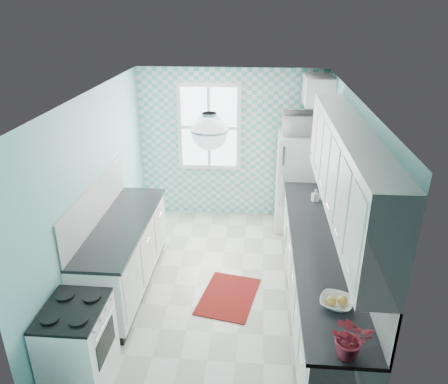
# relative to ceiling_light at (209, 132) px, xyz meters

# --- Properties ---
(floor) EXTENTS (3.00, 4.40, 0.02)m
(floor) POSITION_rel_ceiling_light_xyz_m (0.00, 0.80, -2.33)
(floor) COLOR silver
(floor) RESTS_ON ground
(ceiling) EXTENTS (3.00, 4.40, 0.02)m
(ceiling) POSITION_rel_ceiling_light_xyz_m (0.00, 0.80, 0.19)
(ceiling) COLOR white
(ceiling) RESTS_ON wall_back
(wall_back) EXTENTS (3.00, 0.02, 2.50)m
(wall_back) POSITION_rel_ceiling_light_xyz_m (0.00, 3.01, -1.07)
(wall_back) COLOR #76BFBD
(wall_back) RESTS_ON floor
(wall_front) EXTENTS (3.00, 0.02, 2.50)m
(wall_front) POSITION_rel_ceiling_light_xyz_m (0.00, -1.41, -1.07)
(wall_front) COLOR #76BFBD
(wall_front) RESTS_ON floor
(wall_left) EXTENTS (0.02, 4.40, 2.50)m
(wall_left) POSITION_rel_ceiling_light_xyz_m (-1.51, 0.80, -1.07)
(wall_left) COLOR #76BFBD
(wall_left) RESTS_ON floor
(wall_right) EXTENTS (0.02, 4.40, 2.50)m
(wall_right) POSITION_rel_ceiling_light_xyz_m (1.51, 0.80, -1.07)
(wall_right) COLOR #76BFBD
(wall_right) RESTS_ON floor
(accent_wall) EXTENTS (3.00, 0.01, 2.50)m
(accent_wall) POSITION_rel_ceiling_light_xyz_m (0.00, 2.99, -1.07)
(accent_wall) COLOR #62C1B2
(accent_wall) RESTS_ON wall_back
(window) EXTENTS (1.04, 0.05, 1.44)m
(window) POSITION_rel_ceiling_light_xyz_m (-0.35, 2.96, -0.77)
(window) COLOR white
(window) RESTS_ON wall_back
(backsplash_right) EXTENTS (0.02, 3.60, 0.51)m
(backsplash_right) POSITION_rel_ceiling_light_xyz_m (1.49, 0.40, -1.13)
(backsplash_right) COLOR white
(backsplash_right) RESTS_ON wall_right
(backsplash_left) EXTENTS (0.02, 2.15, 0.51)m
(backsplash_left) POSITION_rel_ceiling_light_xyz_m (-1.49, 0.73, -1.13)
(backsplash_left) COLOR white
(backsplash_left) RESTS_ON wall_left
(upper_cabinets_right) EXTENTS (0.33, 3.20, 0.90)m
(upper_cabinets_right) POSITION_rel_ceiling_light_xyz_m (1.33, 0.20, -0.42)
(upper_cabinets_right) COLOR white
(upper_cabinets_right) RESTS_ON wall_right
(upper_cabinet_fridge) EXTENTS (0.40, 0.74, 0.40)m
(upper_cabinet_fridge) POSITION_rel_ceiling_light_xyz_m (1.30, 2.63, -0.07)
(upper_cabinet_fridge) COLOR white
(upper_cabinet_fridge) RESTS_ON wall_right
(ceiling_light) EXTENTS (0.34, 0.34, 0.35)m
(ceiling_light) POSITION_rel_ceiling_light_xyz_m (0.00, 0.00, 0.00)
(ceiling_light) COLOR silver
(ceiling_light) RESTS_ON ceiling
(base_cabinets_right) EXTENTS (0.60, 3.60, 0.90)m
(base_cabinets_right) POSITION_rel_ceiling_light_xyz_m (1.20, 0.40, -1.87)
(base_cabinets_right) COLOR white
(base_cabinets_right) RESTS_ON floor
(countertop_right) EXTENTS (0.63, 3.60, 0.04)m
(countertop_right) POSITION_rel_ceiling_light_xyz_m (1.19, 0.40, -1.40)
(countertop_right) COLOR black
(countertop_right) RESTS_ON base_cabinets_right
(base_cabinets_left) EXTENTS (0.60, 2.15, 0.90)m
(base_cabinets_left) POSITION_rel_ceiling_light_xyz_m (-1.20, 0.73, -1.87)
(base_cabinets_left) COLOR white
(base_cabinets_left) RESTS_ON floor
(countertop_left) EXTENTS (0.63, 2.15, 0.04)m
(countertop_left) POSITION_rel_ceiling_light_xyz_m (-1.19, 0.73, -1.40)
(countertop_left) COLOR black
(countertop_left) RESTS_ON base_cabinets_left
(fridge) EXTENTS (0.69, 0.68, 1.58)m
(fridge) POSITION_rel_ceiling_light_xyz_m (1.11, 2.58, -1.53)
(fridge) COLOR white
(fridge) RESTS_ON floor
(stove) EXTENTS (0.56, 0.70, 0.84)m
(stove) POSITION_rel_ceiling_light_xyz_m (-1.20, -0.82, -1.88)
(stove) COLOR silver
(stove) RESTS_ON floor
(sink) EXTENTS (0.55, 0.46, 0.53)m
(sink) POSITION_rel_ceiling_light_xyz_m (1.20, 1.18, -1.39)
(sink) COLOR silver
(sink) RESTS_ON countertop_right
(rug) EXTENTS (0.82, 1.04, 0.01)m
(rug) POSITION_rel_ceiling_light_xyz_m (0.14, 0.60, -2.32)
(rug) COLOR #5E0608
(rug) RESTS_ON floor
(dish_towel) EXTENTS (0.10, 0.23, 0.36)m
(dish_towel) POSITION_rel_ceiling_light_xyz_m (0.89, 1.48, -1.84)
(dish_towel) COLOR #54A094
(dish_towel) RESTS_ON base_cabinets_right
(fruit_bowl) EXTENTS (0.37, 0.37, 0.07)m
(fruit_bowl) POSITION_rel_ceiling_light_xyz_m (1.20, -0.69, -1.35)
(fruit_bowl) COLOR white
(fruit_bowl) RESTS_ON countertop_right
(potted_plant) EXTENTS (0.32, 0.28, 0.35)m
(potted_plant) POSITION_rel_ceiling_light_xyz_m (1.20, -1.29, -1.21)
(potted_plant) COLOR #A9141B
(potted_plant) RESTS_ON countertop_right
(soap_bottle) EXTENTS (0.10, 0.10, 0.17)m
(soap_bottle) POSITION_rel_ceiling_light_xyz_m (1.25, 1.55, -1.30)
(soap_bottle) COLOR #95BAC1
(soap_bottle) RESTS_ON countertop_right
(microwave) EXTENTS (0.60, 0.42, 0.33)m
(microwave) POSITION_rel_ceiling_light_xyz_m (1.11, 2.58, -0.58)
(microwave) COLOR silver
(microwave) RESTS_ON fridge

